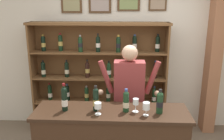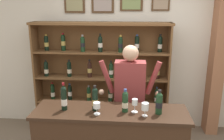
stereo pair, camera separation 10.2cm
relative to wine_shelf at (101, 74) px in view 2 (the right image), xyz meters
name	(u,v)px [view 2 (the right image)]	position (x,y,z in m)	size (l,w,h in m)	color
back_wall	(129,40)	(0.45, 0.34, 0.55)	(12.00, 0.19, 3.20)	silver
wine_shelf	(101,74)	(0.00, 0.00, 0.00)	(2.32, 0.35, 1.93)	brown
shopkeeper	(130,90)	(0.50, -0.78, 0.01)	(0.87, 0.22, 1.69)	#2D3347
tasting_bottle_super_tuscan	(64,98)	(-0.26, -1.38, 0.11)	(0.07, 0.07, 0.34)	black
tasting_bottle_brunello	(95,99)	(0.10, -1.35, 0.10)	(0.07, 0.07, 0.31)	black
tasting_bottle_vin_santo	(125,101)	(0.45, -1.37, 0.09)	(0.07, 0.07, 0.28)	#19381E
tasting_bottle_chianti	(159,103)	(0.84, -1.39, 0.09)	(0.08, 0.08, 0.29)	#19381E
wine_glass_right	(145,107)	(0.68, -1.47, 0.06)	(0.08, 0.08, 0.16)	silver
wine_glass_center	(135,103)	(0.56, -1.38, 0.07)	(0.07, 0.07, 0.16)	silver
wine_glass_spare	(97,106)	(0.14, -1.46, 0.06)	(0.08, 0.08, 0.14)	silver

